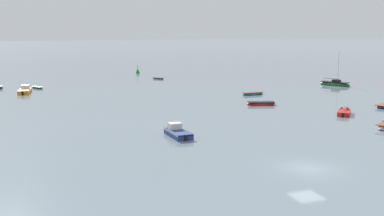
% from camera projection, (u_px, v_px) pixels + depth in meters
% --- Properties ---
extents(ground_plane, '(800.00, 800.00, 0.00)m').
position_uv_depth(ground_plane, '(307.00, 168.00, 39.65)').
color(ground_plane, slate).
extents(motorboat_moored_0, '(2.00, 5.25, 1.95)m').
position_uv_depth(motorboat_moored_0, '(176.00, 132.00, 51.87)').
color(motorboat_moored_0, navy).
rests_on(motorboat_moored_0, ground).
extents(rowboat_moored_0, '(4.28, 2.98, 0.64)m').
position_uv_depth(rowboat_moored_0, '(384.00, 106.00, 69.91)').
color(rowboat_moored_0, navy).
rests_on(rowboat_moored_0, ground).
extents(sailboat_moored_0, '(4.73, 6.69, 7.27)m').
position_uv_depth(sailboat_moored_0, '(335.00, 84.00, 95.95)').
color(sailboat_moored_0, '#23602D').
rests_on(sailboat_moored_0, ground).
extents(rowboat_moored_2, '(4.11, 1.62, 0.64)m').
position_uv_depth(rowboat_moored_2, '(253.00, 94.00, 82.79)').
color(rowboat_moored_2, '#197084').
rests_on(rowboat_moored_2, ground).
extents(motorboat_moored_1, '(4.11, 4.32, 1.52)m').
position_uv_depth(motorboat_moored_1, '(344.00, 112.00, 64.50)').
color(motorboat_moored_1, red).
rests_on(motorboat_moored_1, ground).
extents(rowboat_moored_4, '(4.65, 2.77, 0.69)m').
position_uv_depth(rowboat_moored_4, '(261.00, 104.00, 71.97)').
color(rowboat_moored_4, red).
rests_on(rowboat_moored_4, ground).
extents(rowboat_moored_5, '(2.46, 3.12, 0.48)m').
position_uv_depth(rowboat_moored_5, '(37.00, 88.00, 91.34)').
color(rowboat_moored_5, '#23602D').
rests_on(rowboat_moored_5, ground).
extents(rowboat_moored_6, '(2.57, 2.90, 0.46)m').
position_uv_depth(rowboat_moored_6, '(158.00, 78.00, 107.74)').
color(rowboat_moored_6, '#23602D').
rests_on(rowboat_moored_6, ground).
extents(motorboat_moored_3, '(2.72, 5.55, 2.02)m').
position_uv_depth(motorboat_moored_3, '(25.00, 91.00, 85.52)').
color(motorboat_moored_3, orange).
rests_on(motorboat_moored_3, ground).
extents(channel_buoy, '(0.90, 0.90, 2.30)m').
position_uv_depth(channel_buoy, '(138.00, 71.00, 121.14)').
color(channel_buoy, '#198C2D').
rests_on(channel_buoy, ground).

